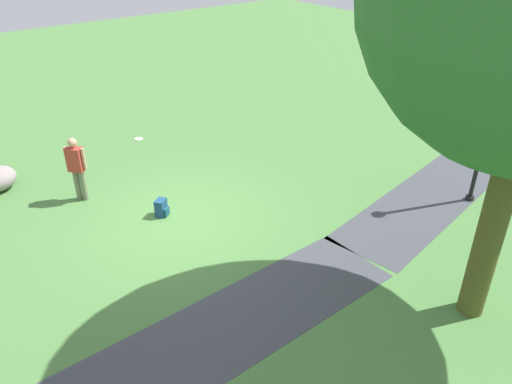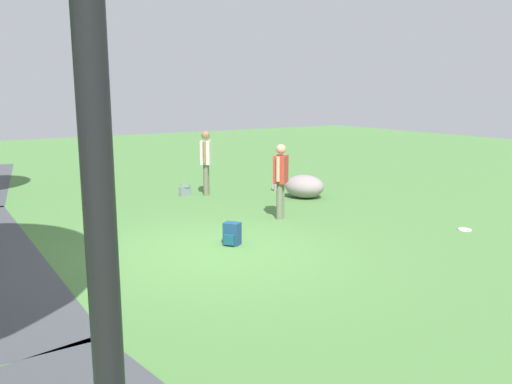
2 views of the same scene
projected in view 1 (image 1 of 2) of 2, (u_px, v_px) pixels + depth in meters
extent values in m
plane|color=#4C7D3E|center=(182.00, 221.00, 11.07)|extent=(48.00, 48.00, 0.00)
cube|color=#41444A|center=(445.00, 185.00, 12.50)|extent=(8.17, 2.90, 0.01)
cube|color=#41444A|center=(189.00, 351.00, 7.76)|extent=(8.01, 1.77, 0.01)
cylinder|color=#4C4E1F|center=(493.00, 223.00, 7.71)|extent=(0.43, 0.43, 3.56)
cylinder|color=black|center=(470.00, 198.00, 11.86)|extent=(0.20, 0.20, 0.10)
cylinder|color=black|center=(484.00, 140.00, 11.12)|extent=(0.10, 0.10, 3.11)
sphere|color=white|center=(502.00, 65.00, 10.29)|extent=(0.28, 0.28, 0.28)
cylinder|color=#6A7156|center=(77.00, 185.00, 11.73)|extent=(0.13, 0.13, 0.77)
cylinder|color=#6A7156|center=(84.00, 185.00, 11.70)|extent=(0.13, 0.13, 0.77)
cube|color=#AF382B|center=(75.00, 159.00, 11.39)|extent=(0.41, 0.43, 0.58)
cylinder|color=tan|center=(66.00, 157.00, 11.41)|extent=(0.08, 0.08, 0.51)
cylinder|color=tan|center=(84.00, 159.00, 11.33)|extent=(0.08, 0.08, 0.51)
sphere|color=tan|center=(72.00, 142.00, 11.18)|extent=(0.21, 0.21, 0.21)
cube|color=navy|center=(161.00, 208.00, 11.17)|extent=(0.34, 0.33, 0.40)
cube|color=navy|center=(167.00, 211.00, 11.18)|extent=(0.19, 0.16, 0.18)
cylinder|color=white|center=(139.00, 139.00, 15.07)|extent=(0.25, 0.25, 0.02)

